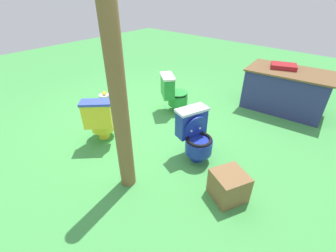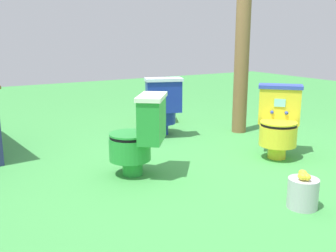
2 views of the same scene
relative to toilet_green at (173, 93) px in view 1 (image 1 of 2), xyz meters
name	(u,v)px [view 1 (image 1 of 2)]	position (x,y,z in m)	size (l,w,h in m)	color
ground	(148,126)	(0.04, -0.72, -0.37)	(14.00, 14.00, 0.00)	#429947
toilet_green	(173,93)	(0.00, 0.00, 0.00)	(0.62, 0.64, 0.73)	green
toilet_yellow	(101,119)	(-0.21, -1.47, 0.00)	(0.63, 0.63, 0.73)	yellow
toilet_blue	(195,135)	(1.12, -0.86, 0.00)	(0.60, 0.54, 0.73)	#192D9E
vendor_table	(285,90)	(1.54, 1.48, 0.02)	(1.54, 1.01, 0.85)	navy
wooden_post	(120,108)	(0.79, -1.82, 0.67)	(0.18, 0.18, 2.08)	brown
small_crate	(229,186)	(1.85, -1.21, -0.20)	(0.36, 0.35, 0.34)	brown
lemon_bucket	(105,99)	(-1.21, -0.71, -0.25)	(0.22, 0.22, 0.28)	#B7B7BF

